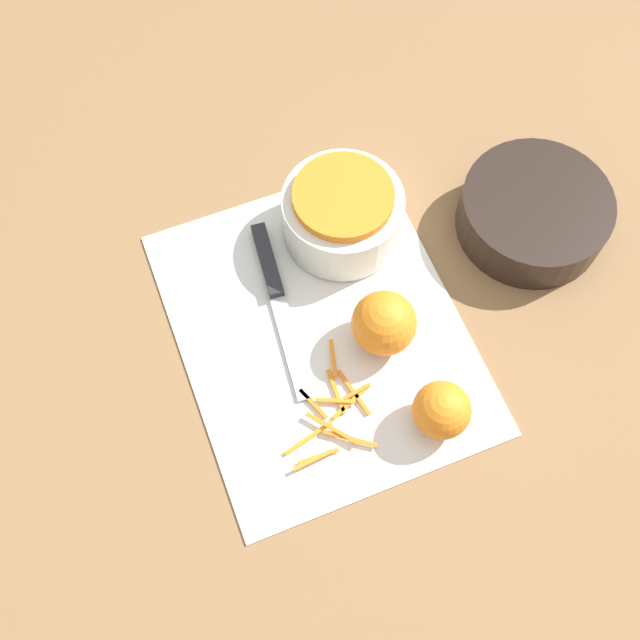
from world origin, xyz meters
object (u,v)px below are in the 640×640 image
(bowl_dark, at_px, (533,213))
(orange_left, at_px, (384,323))
(bowl_speckled, at_px, (342,213))
(orange_right, at_px, (442,410))
(knife, at_px, (272,278))

(bowl_dark, height_order, orange_left, orange_left)
(bowl_speckled, xyz_separation_m, orange_right, (0.30, 0.01, -0.01))
(bowl_dark, distance_m, orange_right, 0.32)
(orange_left, xyz_separation_m, orange_right, (0.13, 0.02, -0.01))
(bowl_speckled, xyz_separation_m, knife, (0.04, -0.12, -0.04))
(orange_left, height_order, orange_right, orange_left)
(knife, bearing_deg, bowl_speckled, 114.74)
(bowl_speckled, distance_m, bowl_dark, 0.26)
(orange_left, bearing_deg, bowl_dark, 107.60)
(bowl_speckled, height_order, orange_left, bowl_speckled)
(bowl_speckled, distance_m, orange_right, 0.30)
(bowl_speckled, height_order, orange_right, bowl_speckled)
(bowl_dark, xyz_separation_m, orange_right, (0.21, -0.24, 0.01))
(knife, distance_m, orange_left, 0.17)
(bowl_speckled, height_order, bowl_dark, bowl_speckled)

